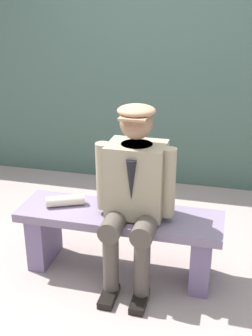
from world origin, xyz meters
The scene contains 5 objects.
ground_plane centered at (0.00, 0.00, 0.00)m, with size 30.00×30.00×0.00m, color gray.
bench centered at (0.00, 0.00, 0.33)m, with size 1.48×0.43×0.49m.
seated_man centered at (-0.12, 0.06, 0.72)m, with size 0.56×0.61×1.29m.
rolled_magazine centered at (0.42, -0.01, 0.53)m, with size 0.08×0.08×0.28m, color beige.
stadium_wall centered at (0.00, -1.84, 1.06)m, with size 12.00×0.24×2.12m, color #3D554B.
Camera 1 is at (-0.71, 2.62, 1.94)m, focal length 45.65 mm.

